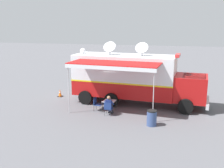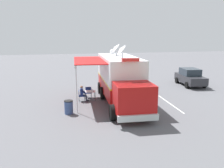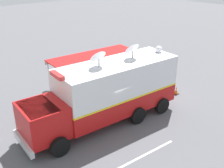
# 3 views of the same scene
# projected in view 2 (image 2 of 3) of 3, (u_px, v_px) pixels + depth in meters

# --- Properties ---
(ground_plane) EXTENTS (100.00, 100.00, 0.00)m
(ground_plane) POSITION_uv_depth(u_px,v_px,m) (119.00, 100.00, 18.66)
(ground_plane) COLOR #5B5B60
(lot_stripe) EXTENTS (0.54, 4.79, 0.01)m
(lot_stripe) POSITION_uv_depth(u_px,v_px,m) (170.00, 103.00, 17.69)
(lot_stripe) COLOR silver
(lot_stripe) RESTS_ON ground
(command_truck) EXTENTS (5.35, 9.67, 4.53)m
(command_truck) POSITION_uv_depth(u_px,v_px,m) (120.00, 78.00, 17.53)
(command_truck) COLOR #B71414
(command_truck) RESTS_ON ground
(folding_table) EXTENTS (0.87, 0.87, 0.73)m
(folding_table) POSITION_uv_depth(u_px,v_px,m) (90.00, 92.00, 18.52)
(folding_table) COLOR silver
(folding_table) RESTS_ON ground
(water_bottle) EXTENTS (0.07, 0.07, 0.22)m
(water_bottle) POSITION_uv_depth(u_px,v_px,m) (92.00, 90.00, 18.49)
(water_bottle) COLOR silver
(water_bottle) RESTS_ON folding_table
(folding_chair_at_table) EXTENTS (0.52, 0.52, 0.87)m
(folding_chair_at_table) POSITION_uv_depth(u_px,v_px,m) (80.00, 95.00, 18.23)
(folding_chair_at_table) COLOR navy
(folding_chair_at_table) RESTS_ON ground
(folding_chair_beside_table) EXTENTS (0.52, 0.52, 0.87)m
(folding_chair_beside_table) POSITION_uv_depth(u_px,v_px,m) (88.00, 91.00, 19.35)
(folding_chair_beside_table) COLOR navy
(folding_chair_beside_table) RESTS_ON ground
(seated_responder) EXTENTS (0.69, 0.59, 1.25)m
(seated_responder) POSITION_uv_depth(u_px,v_px,m) (83.00, 93.00, 18.23)
(seated_responder) COLOR navy
(seated_responder) RESTS_ON ground
(trash_bin) EXTENTS (0.57, 0.57, 0.91)m
(trash_bin) POSITION_uv_depth(u_px,v_px,m) (69.00, 107.00, 15.27)
(trash_bin) COLOR #384C7F
(trash_bin) RESTS_ON ground
(traffic_cone) EXTENTS (0.36, 0.36, 0.58)m
(traffic_cone) POSITION_uv_depth(u_px,v_px,m) (109.00, 84.00, 23.70)
(traffic_cone) COLOR black
(traffic_cone) RESTS_ON ground
(car_behind_truck) EXTENTS (2.47, 4.42, 1.76)m
(car_behind_truck) POSITION_uv_depth(u_px,v_px,m) (190.00, 77.00, 24.02)
(car_behind_truck) COLOR #2D2D33
(car_behind_truck) RESTS_ON ground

